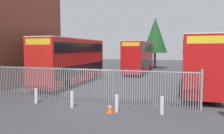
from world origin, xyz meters
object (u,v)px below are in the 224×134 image
at_px(double_decker_bus_far_back, 215,56).
at_px(traffic_cone_by_gate, 110,108).
at_px(double_decker_bus_behind_fence_right, 139,56).
at_px(double_decker_bus_behind_fence_left, 72,60).
at_px(bollard_far_right, 162,105).
at_px(double_decker_bus_near_gate, 199,62).
at_px(bollard_center_front, 72,99).
at_px(bollard_near_right, 117,103).
at_px(bollard_near_left, 36,96).

distance_m(double_decker_bus_far_back, traffic_cone_by_gate, 26.73).
bearing_deg(double_decker_bus_behind_fence_right, double_decker_bus_behind_fence_left, -110.15).
bearing_deg(double_decker_bus_behind_fence_right, traffic_cone_by_gate, -83.79).
bearing_deg(bollard_far_right, double_decker_bus_behind_fence_left, 140.08).
height_order(double_decker_bus_near_gate, bollard_center_front, double_decker_bus_near_gate).
xyz_separation_m(bollard_near_right, traffic_cone_by_gate, (-0.30, -0.31, -0.19)).
xyz_separation_m(double_decker_bus_near_gate, double_decker_bus_behind_fence_left, (-11.55, 0.25, 0.00)).
height_order(double_decker_bus_behind_fence_left, bollard_center_front, double_decker_bus_behind_fence_left).
bearing_deg(double_decker_bus_near_gate, bollard_near_left, -143.92).
xyz_separation_m(bollard_center_front, bollard_near_right, (2.81, -0.16, 0.00)).
height_order(double_decker_bus_near_gate, bollard_far_right, double_decker_bus_near_gate).
distance_m(double_decker_bus_behind_fence_left, bollard_near_left, 8.03).
xyz_separation_m(double_decker_bus_near_gate, traffic_cone_by_gate, (-4.98, -8.14, -2.13)).
relative_size(double_decker_bus_behind_fence_left, double_decker_bus_behind_fence_right, 1.00).
bearing_deg(double_decker_bus_far_back, bollard_near_right, -107.59).
distance_m(double_decker_bus_near_gate, bollard_near_left, 12.73).
xyz_separation_m(double_decker_bus_far_back, bollard_near_left, (-13.43, -24.61, -1.95)).
height_order(double_decker_bus_behind_fence_left, bollard_near_right, double_decker_bus_behind_fence_left).
height_order(double_decker_bus_near_gate, double_decker_bus_behind_fence_right, same).
height_order(double_decker_bus_near_gate, traffic_cone_by_gate, double_decker_bus_near_gate).
height_order(double_decker_bus_near_gate, bollard_near_right, double_decker_bus_near_gate).
bearing_deg(double_decker_bus_behind_fence_left, bollard_near_left, -79.78).
relative_size(double_decker_bus_far_back, bollard_near_left, 11.38).
bearing_deg(bollard_near_right, traffic_cone_by_gate, -133.97).
distance_m(bollard_center_front, bollard_near_right, 2.81).
bearing_deg(traffic_cone_by_gate, double_decker_bus_behind_fence_left, 128.09).
bearing_deg(bollard_far_right, double_decker_bus_behind_fence_right, 104.04).
bearing_deg(double_decker_bus_near_gate, double_decker_bus_far_back, 79.28).
xyz_separation_m(double_decker_bus_behind_fence_left, bollard_near_right, (6.87, -8.08, -1.95)).
bearing_deg(traffic_cone_by_gate, bollard_center_front, 169.43).
bearing_deg(bollard_near_left, bollard_center_front, -5.50).
height_order(double_decker_bus_behind_fence_right, bollard_far_right, double_decker_bus_behind_fence_right).
bearing_deg(bollard_near_left, bollard_far_right, -0.76).
relative_size(double_decker_bus_behind_fence_right, bollard_center_front, 11.38).
bearing_deg(bollard_near_right, bollard_center_front, 176.73).
bearing_deg(double_decker_bus_behind_fence_right, double_decker_bus_near_gate, -59.42).
height_order(bollard_center_front, bollard_far_right, same).
relative_size(double_decker_bus_near_gate, double_decker_bus_behind_fence_left, 1.00).
distance_m(double_decker_bus_far_back, bollard_center_front, 27.16).
relative_size(double_decker_bus_near_gate, bollard_center_front, 11.38).
height_order(double_decker_bus_behind_fence_left, bollard_near_left, double_decker_bus_behind_fence_left).
bearing_deg(bollard_near_right, double_decker_bus_behind_fence_left, 130.37).
xyz_separation_m(double_decker_bus_behind_fence_right, bollard_near_right, (2.51, -19.99, -1.95)).
bearing_deg(double_decker_bus_near_gate, traffic_cone_by_gate, -121.44).
height_order(double_decker_bus_behind_fence_right, bollard_near_left, double_decker_bus_behind_fence_right).
xyz_separation_m(bollard_near_right, bollard_far_right, (2.41, 0.31, 0.00)).
bearing_deg(double_decker_bus_behind_fence_right, bollard_far_right, -75.96).
distance_m(bollard_far_right, traffic_cone_by_gate, 2.79).
relative_size(double_decker_bus_far_back, traffic_cone_by_gate, 18.32).
distance_m(double_decker_bus_near_gate, bollard_near_right, 9.33).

